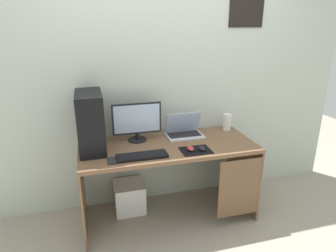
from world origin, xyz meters
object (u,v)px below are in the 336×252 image
(monitor, at_px, (137,122))
(cell_phone, at_px, (112,161))
(laptop, at_px, (184,131))
(keyboard, at_px, (142,156))
(mouse_right, at_px, (202,148))
(subwoofer, at_px, (129,197))
(speaker, at_px, (227,122))
(mouse_left, at_px, (190,148))
(pc_tower, at_px, (91,122))

(monitor, xyz_separation_m, cell_phone, (-0.27, -0.38, -0.18))
(laptop, relative_size, keyboard, 0.84)
(mouse_right, height_order, subwoofer, mouse_right)
(cell_phone, bearing_deg, laptop, 28.46)
(speaker, bearing_deg, cell_phone, -160.41)
(speaker, distance_m, keyboard, 1.06)
(mouse_left, bearing_deg, monitor, 138.43)
(speaker, height_order, subwoofer, speaker)
(mouse_left, bearing_deg, subwoofer, 144.56)
(mouse_left, xyz_separation_m, cell_phone, (-0.67, -0.03, -0.02))
(speaker, distance_m, subwoofer, 1.24)
(pc_tower, height_order, keyboard, pc_tower)
(monitor, relative_size, mouse_left, 4.71)
(mouse_left, bearing_deg, keyboard, -177.32)
(keyboard, bearing_deg, subwoofer, 101.46)
(cell_phone, relative_size, subwoofer, 0.45)
(laptop, bearing_deg, pc_tower, -172.44)
(laptop, xyz_separation_m, cell_phone, (-0.74, -0.40, -0.04))
(pc_tower, xyz_separation_m, monitor, (0.41, 0.10, -0.07))
(cell_phone, bearing_deg, keyboard, 1.87)
(speaker, distance_m, cell_phone, 1.29)
(monitor, distance_m, laptop, 0.48)
(laptop, bearing_deg, monitor, -177.98)
(mouse_right, bearing_deg, pc_tower, 162.85)
(mouse_right, bearing_deg, monitor, 142.51)
(pc_tower, relative_size, laptop, 1.43)
(cell_phone, distance_m, subwoofer, 0.73)
(mouse_left, relative_size, mouse_right, 1.00)
(speaker, bearing_deg, monitor, -177.05)
(mouse_left, distance_m, cell_phone, 0.67)
(pc_tower, distance_m, keyboard, 0.53)
(laptop, height_order, speaker, laptop)
(mouse_left, height_order, subwoofer, mouse_left)
(mouse_right, distance_m, cell_phone, 0.77)
(mouse_right, relative_size, cell_phone, 0.74)
(keyboard, distance_m, subwoofer, 0.72)
(mouse_left, relative_size, subwoofer, 0.33)
(pc_tower, height_order, speaker, pc_tower)
(speaker, relative_size, cell_phone, 1.31)
(keyboard, bearing_deg, monitor, 85.75)
(laptop, distance_m, subwoofer, 0.85)
(mouse_left, distance_m, mouse_right, 0.10)
(monitor, relative_size, laptop, 1.28)
(speaker, relative_size, keyboard, 0.40)
(pc_tower, bearing_deg, mouse_right, -17.15)
(mouse_left, height_order, cell_phone, mouse_left)
(mouse_left, xyz_separation_m, mouse_right, (0.10, -0.02, 0.00))
(pc_tower, height_order, monitor, pc_tower)
(pc_tower, relative_size, keyboard, 1.20)
(mouse_right, xyz_separation_m, cell_phone, (-0.77, -0.00, -0.02))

